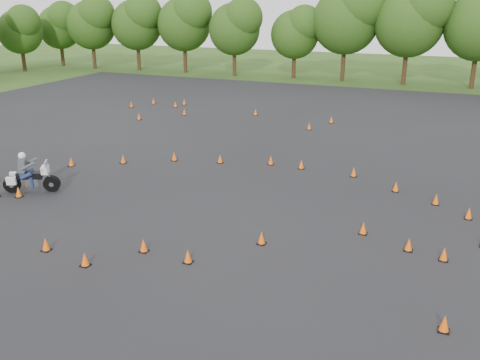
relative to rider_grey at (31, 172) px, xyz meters
The scene contains 5 objects.
ground 9.66m from the rider_grey, 13.09° to the right, with size 140.00×140.00×0.00m, color #2D5119.
asphalt_pad 10.16m from the rider_grey, 22.22° to the left, with size 62.00×62.00×0.00m, color black.
treeline 35.01m from the rider_grey, 71.38° to the left, with size 87.29×32.42×10.50m.
traffic_cones 10.16m from the rider_grey, 18.76° to the left, with size 33.30×32.63×0.45m.
rider_grey is the anchor object (origin of this frame).
Camera 1 is at (7.86, -15.27, 8.38)m, focal length 40.00 mm.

